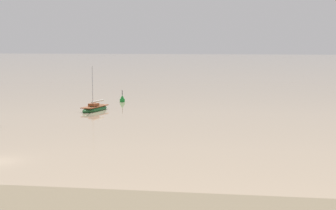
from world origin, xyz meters
name	(u,v)px	position (x,y,z in m)	size (l,w,h in m)	color
sailboat_moored_1	(95,109)	(-1.29, 35.83, 0.32)	(3.62, 6.86, 7.35)	#23602D
channel_buoy	(122,99)	(0.10, 48.49, 0.46)	(0.90, 0.90, 2.30)	#198C2D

